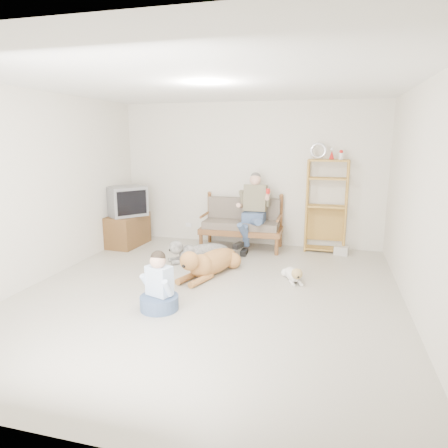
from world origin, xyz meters
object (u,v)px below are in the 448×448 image
(etagere, at_px, (326,205))
(tv_stand, at_px, (128,230))
(golden_retriever, at_px, (209,262))
(loveseat, at_px, (242,222))

(etagere, bearing_deg, tv_stand, -171.30)
(etagere, height_order, tv_stand, etagere)
(etagere, distance_m, tv_stand, 3.76)
(etagere, height_order, golden_retriever, etagere)
(loveseat, distance_m, golden_retriever, 1.68)
(etagere, distance_m, golden_retriever, 2.53)
(tv_stand, distance_m, golden_retriever, 2.36)
(loveseat, height_order, golden_retriever, loveseat)
(golden_retriever, bearing_deg, tv_stand, 167.10)
(loveseat, relative_size, tv_stand, 1.63)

